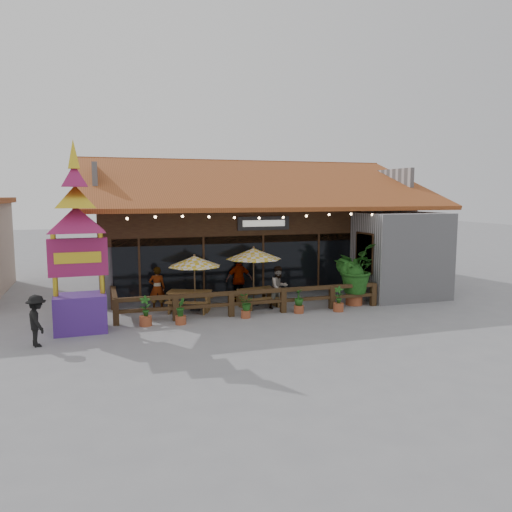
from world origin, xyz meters
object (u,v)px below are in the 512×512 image
object	(u,v)px
picnic_table_left	(190,298)
pedestrian	(37,321)
umbrella_right	(254,254)
thai_sign_tower	(77,224)
tropical_plant	(355,270)
umbrella_left	(194,261)
picnic_table_right	(258,294)

from	to	relation	value
picnic_table_left	pedestrian	distance (m)	5.83
umbrella_right	picnic_table_left	world-z (taller)	umbrella_right
umbrella_right	thai_sign_tower	size ratio (longest dim) A/B	0.40
picnic_table_left	tropical_plant	bearing A→B (deg)	-8.19
picnic_table_left	thai_sign_tower	size ratio (longest dim) A/B	0.31
umbrella_left	umbrella_right	world-z (taller)	umbrella_right
umbrella_left	umbrella_right	xyz separation A→B (m)	(2.40, 0.24, 0.17)
picnic_table_right	umbrella_left	bearing A→B (deg)	178.69
picnic_table_left	picnic_table_right	world-z (taller)	picnic_table_left
thai_sign_tower	pedestrian	size ratio (longest dim) A/B	4.31
thai_sign_tower	umbrella_right	bearing A→B (deg)	17.07
umbrella_right	picnic_table_left	xyz separation A→B (m)	(-2.60, -0.24, -1.53)
umbrella_left	umbrella_right	bearing A→B (deg)	5.75
pedestrian	umbrella_right	bearing A→B (deg)	-85.43
umbrella_right	picnic_table_right	xyz separation A→B (m)	(0.07, -0.30, -1.57)
umbrella_right	tropical_plant	world-z (taller)	tropical_plant
umbrella_right	umbrella_left	bearing A→B (deg)	-174.25
picnic_table_left	umbrella_left	bearing A→B (deg)	-0.81
tropical_plant	pedestrian	distance (m)	11.63
umbrella_right	thai_sign_tower	xyz separation A→B (m)	(-6.43, -1.97, 1.39)
umbrella_right	tropical_plant	xyz separation A→B (m)	(3.84, -1.16, -0.64)
pedestrian	picnic_table_left	bearing A→B (deg)	-77.48
umbrella_left	tropical_plant	world-z (taller)	tropical_plant
umbrella_right	pedestrian	bearing A→B (deg)	-156.79
umbrella_left	picnic_table_left	world-z (taller)	umbrella_left
umbrella_right	picnic_table_right	world-z (taller)	umbrella_right
picnic_table_right	tropical_plant	xyz separation A→B (m)	(3.77, -0.87, 0.93)
umbrella_left	pedestrian	bearing A→B (deg)	-149.86
umbrella_right	pedestrian	world-z (taller)	umbrella_right
tropical_plant	pedestrian	size ratio (longest dim) A/B	1.63
picnic_table_left	pedestrian	world-z (taller)	pedestrian
picnic_table_left	pedestrian	xyz separation A→B (m)	(-4.98, -3.01, 0.24)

